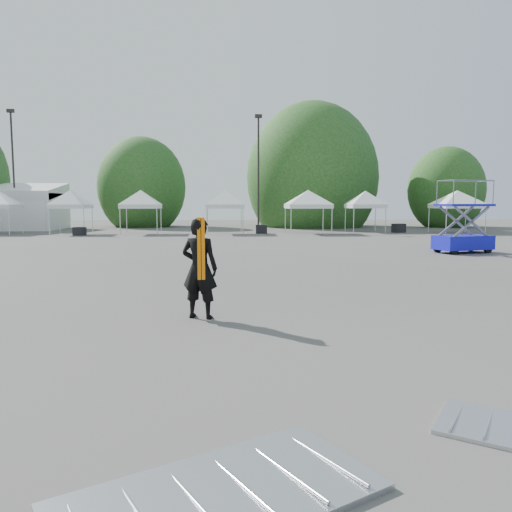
{
  "coord_description": "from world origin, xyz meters",
  "views": [
    {
      "loc": [
        -0.61,
        -10.91,
        2.29
      ],
      "look_at": [
        0.14,
        -1.5,
        1.3
      ],
      "focal_mm": 35.0,
      "sensor_mm": 36.0,
      "label": 1
    }
  ],
  "objects": [
    {
      "name": "ground",
      "position": [
        0.0,
        0.0,
        0.0
      ],
      "size": [
        120.0,
        120.0,
        0.0
      ],
      "primitive_type": "plane",
      "color": "#474442",
      "rests_on": "ground"
    },
    {
      "name": "light_pole_west",
      "position": [
        -18.0,
        34.0,
        5.77
      ],
      "size": [
        0.6,
        0.25,
        10.3
      ],
      "color": "black",
      "rests_on": "ground"
    },
    {
      "name": "light_pole_east",
      "position": [
        3.0,
        32.0,
        5.52
      ],
      "size": [
        0.6,
        0.25,
        9.8
      ],
      "color": "black",
      "rests_on": "ground"
    },
    {
      "name": "tree_mid_w",
      "position": [
        -8.0,
        40.0,
        3.93
      ],
      "size": [
        4.16,
        4.16,
        6.33
      ],
      "color": "#382314",
      "rests_on": "ground"
    },
    {
      "name": "tree_mid_e",
      "position": [
        9.0,
        39.0,
        4.84
      ],
      "size": [
        5.12,
        5.12,
        7.79
      ],
      "color": "#382314",
      "rests_on": "ground"
    },
    {
      "name": "tree_far_e",
      "position": [
        22.0,
        37.0,
        3.63
      ],
      "size": [
        3.84,
        3.84,
        5.84
      ],
      "color": "#382314",
      "rests_on": "ground"
    },
    {
      "name": "tent_c",
      "position": [
        -11.53,
        27.79,
        3.06
      ],
      "size": [
        3.79,
        3.79,
        3.88
      ],
      "color": "silver",
      "rests_on": "ground"
    },
    {
      "name": "tent_d",
      "position": [
        -6.33,
        27.79,
        3.06
      ],
      "size": [
        4.08,
        4.08,
        3.88
      ],
      "color": "silver",
      "rests_on": "ground"
    },
    {
      "name": "tent_e",
      "position": [
        0.02,
        27.39,
        3.06
      ],
      "size": [
        4.07,
        4.07,
        3.88
      ],
      "color": "silver",
      "rests_on": "ground"
    },
    {
      "name": "tent_f",
      "position": [
        6.4,
        27.06,
        3.06
      ],
      "size": [
        4.61,
        4.61,
        3.88
      ],
      "color": "silver",
      "rests_on": "ground"
    },
    {
      "name": "tent_g",
      "position": [
        11.44,
        28.87,
        3.06
      ],
      "size": [
        3.92,
        3.92,
        3.88
      ],
      "color": "silver",
      "rests_on": "ground"
    },
    {
      "name": "tent_h",
      "position": [
        18.25,
        27.07,
        3.06
      ],
      "size": [
        4.67,
        4.67,
        3.88
      ],
      "color": "silver",
      "rests_on": "ground"
    },
    {
      "name": "man",
      "position": [
        -0.95,
        -1.0,
        1.02
      ],
      "size": [
        0.86,
        0.71,
        2.03
      ],
      "rotation": [
        0.0,
        0.0,
        2.8
      ],
      "color": "black",
      "rests_on": "ground"
    },
    {
      "name": "scissor_lift",
      "position": [
        10.89,
        11.5,
        1.7
      ],
      "size": [
        2.86,
        1.95,
        3.37
      ],
      "rotation": [
        0.0,
        0.0,
        0.27
      ],
      "color": "#0D0FB5",
      "rests_on": "ground"
    },
    {
      "name": "barrier_left",
      "position": [
        -0.6,
        -7.25,
        0.04
      ],
      "size": [
        2.81,
        2.28,
        0.08
      ],
      "rotation": [
        0.0,
        0.0,
        0.48
      ],
      "color": "#A5A7AD",
      "rests_on": "ground"
    },
    {
      "name": "crate_west",
      "position": [
        -10.51,
        26.06,
        0.3
      ],
      "size": [
        0.92,
        0.81,
        0.6
      ],
      "primitive_type": "cube",
      "rotation": [
        0.0,
        0.0,
        -0.31
      ],
      "color": "black",
      "rests_on": "ground"
    },
    {
      "name": "crate_mid",
      "position": [
        2.84,
        27.33,
        0.33
      ],
      "size": [
        0.9,
        0.72,
        0.67
      ],
      "primitive_type": "cube",
      "rotation": [
        0.0,
        0.0,
        -0.06
      ],
      "color": "black",
      "rests_on": "ground"
    },
    {
      "name": "crate_east",
      "position": [
        13.89,
        27.82,
        0.35
      ],
      "size": [
        1.11,
        0.99,
        0.71
      ],
      "primitive_type": "cube",
      "rotation": [
        0.0,
        0.0,
        0.37
      ],
      "color": "black",
      "rests_on": "ground"
    }
  ]
}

